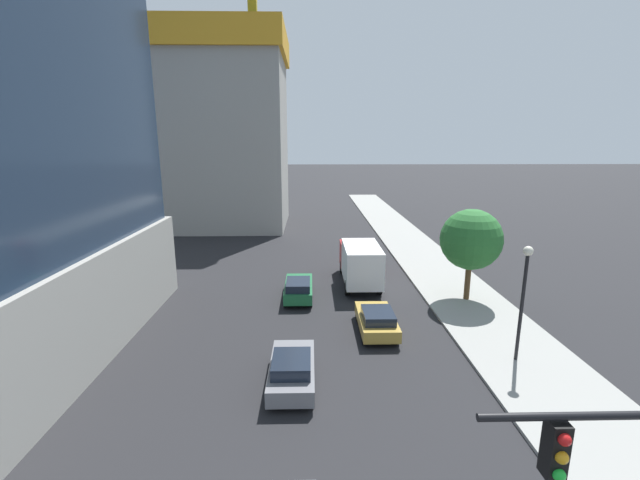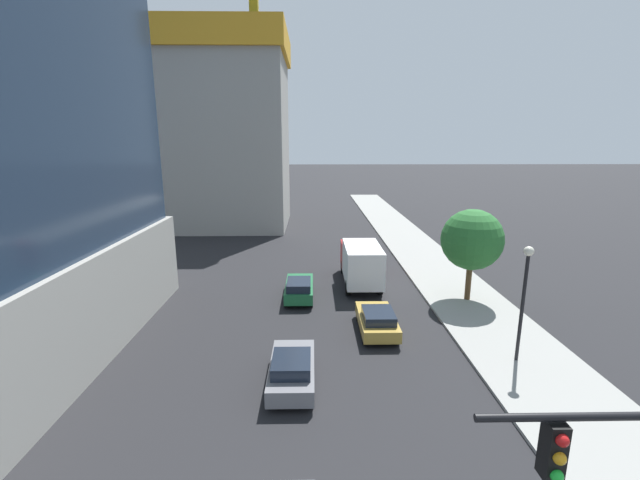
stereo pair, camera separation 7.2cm
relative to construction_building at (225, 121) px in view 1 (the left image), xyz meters
name	(u,v)px [view 1 (the left image)]	position (x,y,z in m)	size (l,w,h in m)	color
sidewalk	(493,328)	(20.25, -30.61, -12.53)	(5.27, 120.00, 0.15)	gray
construction_building	(225,121)	(0.00, 0.00, 0.00)	(14.94, 14.30, 29.35)	#9E9B93
street_lamp	(524,286)	(19.79, -34.19, -8.83)	(0.44, 0.44, 5.49)	black
street_tree	(471,240)	(20.31, -26.38, -8.49)	(3.86, 3.86, 5.91)	brown
car_green	(299,288)	(9.34, -25.81, -11.84)	(1.80, 4.39, 1.49)	#1E6638
car_gray	(292,369)	(9.34, -35.86, -11.88)	(1.88, 4.32, 1.46)	slate
car_gold	(377,320)	(13.71, -30.88, -11.88)	(1.91, 4.21, 1.40)	#AD8938
box_truck	(360,261)	(13.71, -23.00, -10.85)	(2.47, 7.00, 3.12)	#B21E1E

